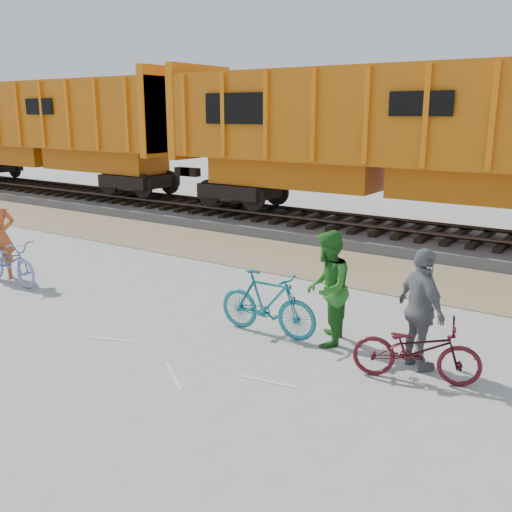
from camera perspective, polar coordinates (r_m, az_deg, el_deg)
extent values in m
plane|color=#9E9E99|center=(9.68, -6.98, -8.05)|extent=(120.00, 120.00, 0.00)
cube|color=#8D7558|center=(14.05, 7.86, -0.91)|extent=(120.00, 3.00, 0.02)
cube|color=slate|center=(17.15, 13.11, 2.09)|extent=(120.00, 4.00, 0.30)
cube|color=black|center=(20.30, -4.24, 4.88)|extent=(0.22, 2.60, 0.12)
cube|color=black|center=(17.11, 13.14, 2.78)|extent=(0.22, 2.60, 0.12)
cylinder|color=#382821|center=(16.43, 12.25, 2.79)|extent=(120.00, 0.12, 0.12)
cylinder|color=#382821|center=(17.75, 14.01, 3.53)|extent=(120.00, 0.12, 0.12)
cube|color=black|center=(26.46, -19.32, 7.58)|extent=(11.20, 2.20, 0.80)
cube|color=#C3640D|center=(26.39, -19.48, 9.41)|extent=(11.76, 1.65, 0.90)
cube|color=#C3640D|center=(26.32, -19.80, 13.20)|extent=(14.00, 3.00, 2.60)
cube|color=orange|center=(21.22, -8.41, 14.07)|extent=(0.30, 3.06, 3.10)
cube|color=black|center=(17.07, 12.68, 4.76)|extent=(11.20, 2.20, 0.80)
cube|color=#C3640D|center=(16.96, 12.84, 7.59)|extent=(11.76, 1.65, 0.90)
cube|color=#C3640D|center=(16.85, 13.17, 13.51)|extent=(14.00, 3.00, 2.60)
cube|color=orange|center=(20.37, -5.62, 14.15)|extent=(0.30, 3.06, 3.10)
cube|color=black|center=(17.49, -2.13, 14.53)|extent=(2.20, 0.04, 0.90)
imported|color=#819BD4|center=(13.51, -23.40, -0.51)|extent=(1.88, 0.73, 0.97)
imported|color=#156C77|center=(9.55, 1.15, -4.74)|extent=(1.84, 0.60, 1.09)
imported|color=#470F16|center=(8.29, 15.75, -9.00)|extent=(1.84, 1.10, 0.91)
imported|color=#277323|center=(9.13, 7.13, -3.24)|extent=(0.95, 1.08, 1.86)
imported|color=slate|center=(8.52, 16.18, -5.19)|extent=(1.10, 1.01, 1.80)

